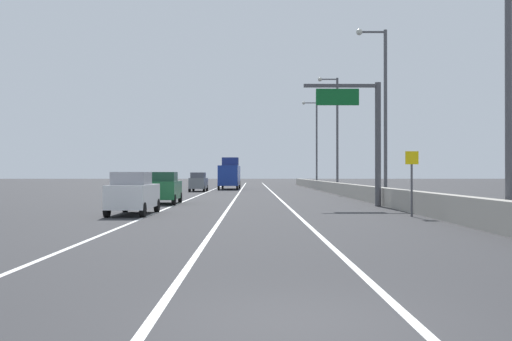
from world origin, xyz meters
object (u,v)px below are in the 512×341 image
at_px(speed_advisory_sign, 412,178).
at_px(lamp_post_right_second, 382,104).
at_px(lamp_post_right_third, 335,127).
at_px(lamp_post_right_near, 502,34).
at_px(overhead_sign_gantry, 366,128).
at_px(car_white_2, 133,193).
at_px(lamp_post_right_fourth, 315,139).
at_px(car_gray_0, 199,182).
at_px(car_green_1, 165,188).
at_px(box_truck, 230,175).

xyz_separation_m(speed_advisory_sign, lamp_post_right_second, (1.65, 13.76, 4.99)).
bearing_deg(lamp_post_right_third, lamp_post_right_near, -90.01).
xyz_separation_m(overhead_sign_gantry, car_white_2, (-12.59, -7.36, -3.71)).
height_order(lamp_post_right_fourth, car_gray_0, lamp_post_right_fourth).
height_order(lamp_post_right_third, car_white_2, lamp_post_right_third).
bearing_deg(overhead_sign_gantry, lamp_post_right_near, -83.78).
relative_size(overhead_sign_gantry, car_white_2, 1.60).
distance_m(speed_advisory_sign, lamp_post_right_fourth, 55.33).
height_order(lamp_post_right_second, lamp_post_right_fourth, same).
bearing_deg(car_gray_0, lamp_post_right_third, -17.71).
distance_m(lamp_post_right_near, car_green_1, 24.07).
bearing_deg(lamp_post_right_third, car_gray_0, 162.29).
bearing_deg(lamp_post_right_second, box_truck, 108.75).
xyz_separation_m(lamp_post_right_third, car_white_2, (-14.31, -33.03, -5.74)).
bearing_deg(speed_advisory_sign, car_gray_0, 108.78).
bearing_deg(box_truck, speed_advisory_sign, -78.17).
relative_size(car_white_2, box_truck, 0.54).
bearing_deg(box_truck, lamp_post_right_fourth, 29.15).
distance_m(lamp_post_right_near, lamp_post_right_third, 41.33).
distance_m(overhead_sign_gantry, car_green_1, 13.40).
bearing_deg(overhead_sign_gantry, lamp_post_right_third, 86.18).
xyz_separation_m(speed_advisory_sign, car_green_1, (-12.99, 11.63, -0.73)).
distance_m(lamp_post_right_third, car_gray_0, 16.31).
xyz_separation_m(lamp_post_right_second, lamp_post_right_third, (-0.38, 20.66, 0.00)).
xyz_separation_m(speed_advisory_sign, car_gray_0, (-13.29, 39.07, -0.72)).
bearing_deg(car_white_2, car_green_1, 89.76).
height_order(lamp_post_right_near, car_green_1, lamp_post_right_near).
xyz_separation_m(car_green_1, box_truck, (2.80, 37.02, 0.82)).
relative_size(lamp_post_right_second, lamp_post_right_fourth, 1.00).
height_order(overhead_sign_gantry, lamp_post_right_third, lamp_post_right_third).
distance_m(speed_advisory_sign, lamp_post_right_third, 34.81).
relative_size(lamp_post_right_second, box_truck, 1.37).
bearing_deg(car_gray_0, speed_advisory_sign, -71.22).
bearing_deg(box_truck, car_gray_0, -107.92).
height_order(lamp_post_right_near, car_gray_0, lamp_post_right_near).
distance_m(lamp_post_right_near, box_truck, 56.93).
bearing_deg(car_gray_0, lamp_post_right_near, -72.44).
height_order(lamp_post_right_second, car_white_2, lamp_post_right_second).
distance_m(lamp_post_right_third, box_truck, 18.91).
bearing_deg(box_truck, car_green_1, -94.33).
bearing_deg(box_truck, lamp_post_right_third, -51.13).
bearing_deg(car_gray_0, car_white_2, -89.62).
relative_size(car_green_1, box_truck, 0.51).
relative_size(overhead_sign_gantry, box_truck, 0.86).
height_order(lamp_post_right_fourth, car_white_2, lamp_post_right_fourth).
bearing_deg(speed_advisory_sign, lamp_post_right_near, -79.62).
height_order(car_gray_0, car_green_1, car_gray_0).
distance_m(lamp_post_right_third, lamp_post_right_fourth, 20.66).
xyz_separation_m(overhead_sign_gantry, box_truck, (-9.75, 39.90, -2.87)).
bearing_deg(overhead_sign_gantry, car_white_2, -149.71).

